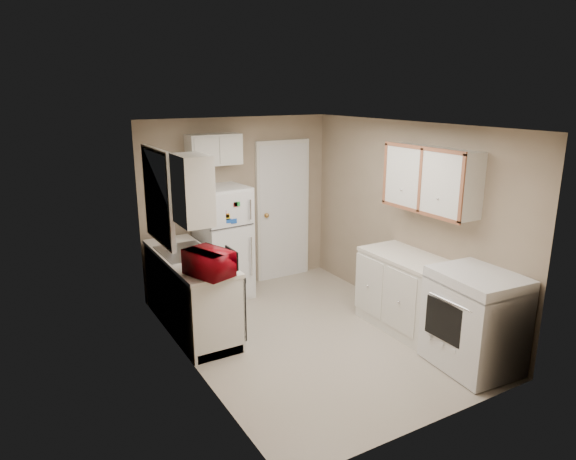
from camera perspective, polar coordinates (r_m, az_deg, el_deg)
floor at (r=6.09m, az=2.40°, el=-11.60°), size 3.80×3.80×0.00m
ceiling at (r=5.44m, az=2.69°, el=11.56°), size 3.80×3.80×0.00m
wall_left at (r=5.06m, az=-10.97°, el=-2.86°), size 3.80×3.80×0.00m
wall_right at (r=6.48m, az=13.04°, el=1.05°), size 3.80×3.80×0.00m
wall_back at (r=7.27m, az=-5.53°, el=2.92°), size 2.80×2.80×0.00m
wall_front at (r=4.26m, az=16.48°, el=-6.80°), size 2.80×2.80×0.00m
left_counter at (r=6.21m, az=-10.77°, el=-6.74°), size 0.60×1.80×0.90m
dishwasher at (r=5.77m, az=-6.04°, el=-7.86°), size 0.03×0.58×0.72m
sink at (r=6.21m, az=-11.42°, el=-2.76°), size 0.54×0.74×0.16m
microwave at (r=5.34m, az=-8.73°, el=-3.50°), size 0.55×0.42×0.33m
soap_bottle at (r=6.44m, az=-12.83°, el=-0.87°), size 0.10×0.10×0.18m
window_blinds at (r=5.95m, az=-14.17°, el=3.66°), size 0.10×0.98×1.08m
upper_cabinet_left at (r=5.16m, az=-10.55°, el=4.40°), size 0.30×0.45×0.70m
refrigerator at (r=6.95m, az=-7.21°, el=-1.41°), size 0.68×0.67×1.53m
cabinet_over_fridge at (r=6.85m, az=-8.25°, el=8.85°), size 0.70×0.30×0.40m
interior_door at (r=7.58m, az=-0.55°, el=2.12°), size 0.86×0.06×2.08m
right_counter at (r=5.98m, az=15.70°, el=-7.96°), size 0.60×2.00×0.90m
stove at (r=5.57m, az=20.01°, el=-9.41°), size 0.75×0.90×1.03m
upper_cabinet_right at (r=5.91m, az=15.61°, el=5.46°), size 0.30×1.20×0.70m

